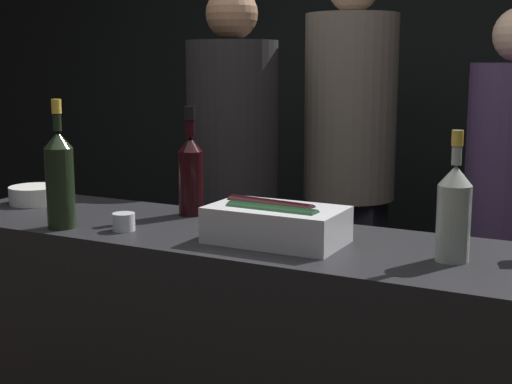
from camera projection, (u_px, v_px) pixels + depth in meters
wall_back_chalkboard at (429, 72)px, 3.69m from camera, size 6.40×0.06×2.80m
ice_bin_with_bottles at (275, 222)px, 1.94m from camera, size 0.37×0.21×0.11m
bowl_white at (35, 194)px, 2.49m from camera, size 0.18×0.18×0.06m
candle_votive at (124, 222)px, 2.08m from camera, size 0.07×0.07×0.05m
rose_wine_bottle at (454, 210)px, 1.74m from camera, size 0.08×0.08×0.32m
champagne_bottle at (60, 177)px, 2.10m from camera, size 0.08×0.08×0.38m
red_wine_bottle_black_foil at (191, 171)px, 2.28m from camera, size 0.08×0.08×0.35m
person_in_hoodie at (349, 159)px, 3.07m from camera, size 0.39×0.39×1.86m
person_blond_tee at (510, 197)px, 2.82m from camera, size 0.36×0.36×1.65m
person_grey_polo at (233, 178)px, 2.97m from camera, size 0.37×0.37×1.74m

